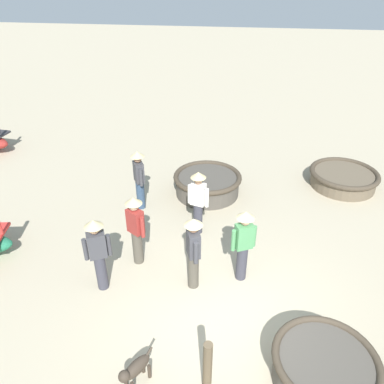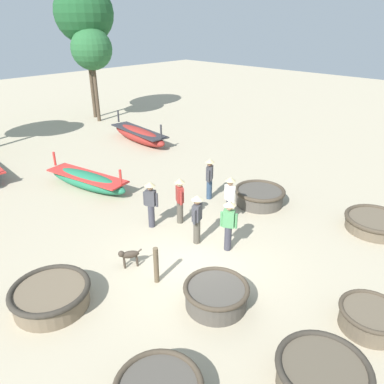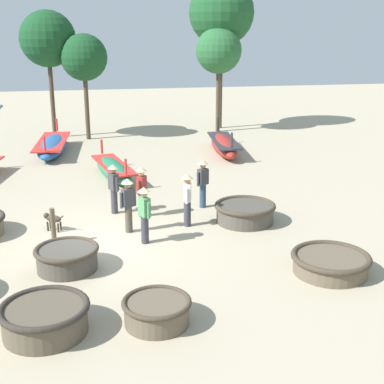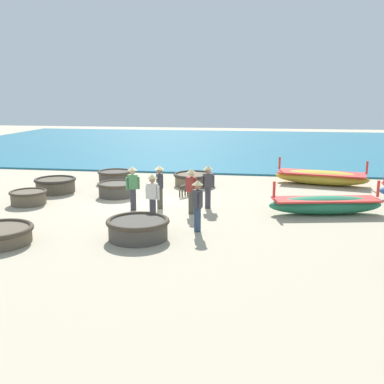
{
  "view_description": "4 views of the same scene",
  "coord_description": "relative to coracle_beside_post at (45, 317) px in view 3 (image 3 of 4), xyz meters",
  "views": [
    {
      "loc": [
        -4.71,
        -0.11,
        5.63
      ],
      "look_at": [
        3.18,
        1.12,
        0.82
      ],
      "focal_mm": 35.0,
      "sensor_mm": 36.0,
      "label": 1
    },
    {
      "loc": [
        -6.57,
        -6.19,
        6.57
      ],
      "look_at": [
        2.2,
        2.24,
        0.83
      ],
      "focal_mm": 35.0,
      "sensor_mm": 36.0,
      "label": 2
    },
    {
      "loc": [
        -0.19,
        -14.43,
        5.91
      ],
      "look_at": [
        2.91,
        1.34,
        0.95
      ],
      "focal_mm": 50.0,
      "sensor_mm": 36.0,
      "label": 3
    },
    {
      "loc": [
        17.21,
        4.53,
        4.36
      ],
      "look_at": [
        2.91,
        2.3,
        1.15
      ],
      "focal_mm": 42.0,
      "sensor_mm": 36.0,
      "label": 4
    }
  ],
  "objects": [
    {
      "name": "ground_plane",
      "position": [
        1.26,
        4.54,
        -0.35
      ],
      "size": [
        80.0,
        80.0,
        0.0
      ],
      "primitive_type": "plane",
      "color": "tan"
    },
    {
      "name": "coracle_beside_post",
      "position": [
        0.0,
        0.0,
        0.0
      ],
      "size": [
        1.83,
        1.83,
        0.64
      ],
      "color": "brown",
      "rests_on": "ground"
    },
    {
      "name": "coracle_upturned",
      "position": [
        5.79,
        5.43,
        -0.01
      ],
      "size": [
        1.94,
        1.94,
        0.62
      ],
      "color": "#4C473F",
      "rests_on": "ground"
    },
    {
      "name": "coracle_front_right",
      "position": [
        6.85,
        1.49,
        -0.07
      ],
      "size": [
        2.0,
        2.0,
        0.5
      ],
      "color": "brown",
      "rests_on": "ground"
    },
    {
      "name": "coracle_far_right",
      "position": [
        2.25,
        -0.08,
        -0.05
      ],
      "size": [
        1.46,
        1.46,
        0.55
      ],
      "color": "brown",
      "rests_on": "ground"
    },
    {
      "name": "coracle_far_left",
      "position": [
        0.35,
        2.97,
        -0.02
      ],
      "size": [
        1.64,
        1.64,
        0.6
      ],
      "color": "#4C473F",
      "rests_on": "ground"
    },
    {
      "name": "long_boat_ochre_hull",
      "position": [
        -0.71,
        16.59,
        0.03
      ],
      "size": [
        1.65,
        5.33,
        1.31
      ],
      "color": "#285693",
      "rests_on": "ground"
    },
    {
      "name": "long_boat_red_hull",
      "position": [
        7.53,
        14.91,
        0.07
      ],
      "size": [
        1.51,
        4.81,
        1.45
      ],
      "color": "maroon",
      "rests_on": "ground"
    },
    {
      "name": "long_boat_green_hull",
      "position": [
        1.99,
        11.44,
        0.01
      ],
      "size": [
        1.76,
        4.28,
        1.24
      ],
      "color": "#237551",
      "rests_on": "ground"
    },
    {
      "name": "fisherman_with_hat",
      "position": [
        3.93,
        5.44,
        0.61
      ],
      "size": [
        0.36,
        0.52,
        1.67
      ],
      "color": "#383842",
      "rests_on": "ground"
    },
    {
      "name": "fisherman_standing_right",
      "position": [
        2.11,
        5.27,
        0.61
      ],
      "size": [
        0.5,
        0.36,
        1.67
      ],
      "color": "#4C473D",
      "rests_on": "ground"
    },
    {
      "name": "fisherman_by_coracle",
      "position": [
        2.49,
        4.32,
        0.61
      ],
      "size": [
        0.36,
        0.48,
        1.67
      ],
      "color": "#383842",
      "rests_on": "ground"
    },
    {
      "name": "fisherman_standing_left",
      "position": [
        4.79,
        7.11,
        0.61
      ],
      "size": [
        0.47,
        0.36,
        1.67
      ],
      "color": "#2D425B",
      "rests_on": "ground"
    },
    {
      "name": "fisherman_hauling",
      "position": [
        1.78,
        7.08,
        0.61
      ],
      "size": [
        0.36,
        0.48,
        1.67
      ],
      "color": "#383842",
      "rests_on": "ground"
    },
    {
      "name": "fisherman_crouching",
      "position": [
        2.65,
        6.58,
        0.61
      ],
      "size": [
        0.37,
        0.46,
        1.67
      ],
      "color": "#4C473D",
      "rests_on": "ground"
    },
    {
      "name": "dog",
      "position": [
        -0.15,
        5.83,
        0.02
      ],
      "size": [
        0.61,
        0.43,
        0.55
      ],
      "color": "#3D3328",
      "rests_on": "ground"
    },
    {
      "name": "mooring_post_inland",
      "position": [
        -0.06,
        4.73,
        0.19
      ],
      "size": [
        0.14,
        0.14,
        1.08
      ],
      "primitive_type": "cylinder",
      "color": "brown",
      "rests_on": "ground"
    },
    {
      "name": "tree_right_mid",
      "position": [
        1.07,
        19.81,
        4.02
      ],
      "size": [
        2.47,
        2.47,
        5.64
      ],
      "color": "#4C3D2D",
      "rests_on": "ground"
    },
    {
      "name": "tree_tall_back",
      "position": [
        -0.78,
        20.71,
        4.96
      ],
      "size": [
        3.0,
        3.0,
        6.84
      ],
      "color": "#4C3D2D",
      "rests_on": "ground"
    },
    {
      "name": "tree_left_mid",
      "position": [
        9.03,
        21.75,
        6.37
      ],
      "size": [
        3.79,
        3.79,
        8.63
      ],
      "color": "#4C3D2D",
      "rests_on": "ground"
    },
    {
      "name": "tree_rightmost",
      "position": [
        8.62,
        20.64,
        4.28
      ],
      "size": [
        2.62,
        2.62,
        5.97
      ],
      "color": "#4C3D2D",
      "rests_on": "ground"
    }
  ]
}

